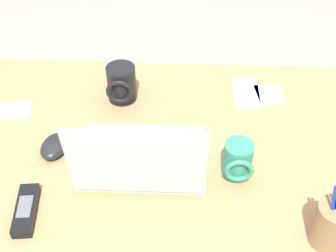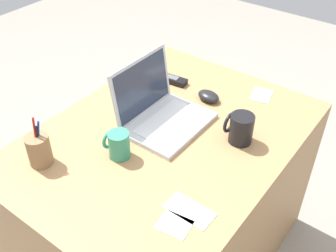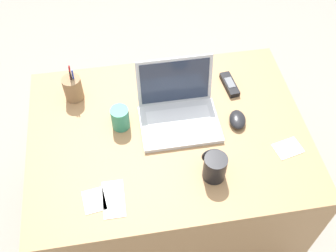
# 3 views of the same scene
# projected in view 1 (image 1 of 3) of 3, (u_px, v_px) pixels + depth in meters

# --- Properties ---
(desk) EXTENTS (1.11, 0.82, 0.71)m
(desk) POSITION_uv_depth(u_px,v_px,m) (164.00, 233.00, 1.40)
(desk) COLOR #A87C4F
(desk) RESTS_ON ground
(laptop) EXTENTS (0.31, 0.26, 0.23)m
(laptop) POSITION_uv_depth(u_px,v_px,m) (141.00, 158.00, 1.08)
(laptop) COLOR silver
(laptop) RESTS_ON desk
(computer_mouse) EXTENTS (0.08, 0.11, 0.04)m
(computer_mouse) POSITION_uv_depth(u_px,v_px,m) (54.00, 147.00, 1.15)
(computer_mouse) COLOR black
(computer_mouse) RESTS_ON desk
(coffee_mug_white) EXTENTS (0.07, 0.08, 0.10)m
(coffee_mug_white) POSITION_uv_depth(u_px,v_px,m) (238.00, 161.00, 1.08)
(coffee_mug_white) COLOR #338C6B
(coffee_mug_white) RESTS_ON desk
(coffee_mug_tall) EXTENTS (0.08, 0.10, 0.11)m
(coffee_mug_tall) POSITION_uv_depth(u_px,v_px,m) (121.00, 84.00, 1.29)
(coffee_mug_tall) COLOR black
(coffee_mug_tall) RESTS_ON desk
(cordless_phone) EXTENTS (0.06, 0.14, 0.03)m
(cordless_phone) POSITION_uv_depth(u_px,v_px,m) (26.00, 210.00, 1.01)
(cordless_phone) COLOR black
(cordless_phone) RESTS_ON desk
(pen_holder) EXTENTS (0.08, 0.08, 0.18)m
(pen_holder) POSITION_uv_depth(u_px,v_px,m) (331.00, 224.00, 0.93)
(pen_holder) COLOR olive
(pen_holder) RESTS_ON desk
(paper_note_near_laptop) EXTENTS (0.09, 0.10, 0.00)m
(paper_note_near_laptop) POSITION_uv_depth(u_px,v_px,m) (269.00, 94.00, 1.34)
(paper_note_near_laptop) COLOR white
(paper_note_near_laptop) RESTS_ON desk
(paper_note_left) EXTENTS (0.08, 0.15, 0.00)m
(paper_note_left) POSITION_uv_depth(u_px,v_px,m) (246.00, 92.00, 1.35)
(paper_note_left) COLOR white
(paper_note_left) RESTS_ON desk
(paper_note_right) EXTENTS (0.12, 0.10, 0.00)m
(paper_note_right) POSITION_uv_depth(u_px,v_px,m) (12.00, 110.00, 1.29)
(paper_note_right) COLOR white
(paper_note_right) RESTS_ON desk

